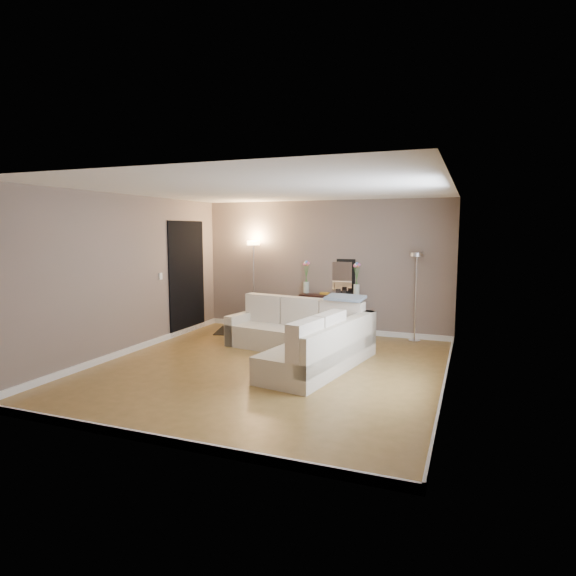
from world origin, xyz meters
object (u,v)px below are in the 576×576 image
(console_table, at_px, (327,312))
(floor_lamp_unlit, at_px, (416,279))
(sectional_sofa, at_px, (304,338))
(floor_lamp_lit, at_px, (254,267))

(console_table, bearing_deg, floor_lamp_unlit, -3.43)
(sectional_sofa, xyz_separation_m, console_table, (-0.18, 1.88, 0.10))
(floor_lamp_lit, relative_size, floor_lamp_unlit, 1.11)
(floor_lamp_lit, bearing_deg, console_table, 1.59)
(floor_lamp_unlit, bearing_deg, floor_lamp_lit, 178.98)
(console_table, relative_size, floor_lamp_unlit, 0.77)
(sectional_sofa, height_order, floor_lamp_unlit, floor_lamp_unlit)
(sectional_sofa, relative_size, floor_lamp_unlit, 1.69)
(console_table, distance_m, floor_lamp_unlit, 1.85)
(sectional_sofa, distance_m, floor_lamp_unlit, 2.48)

